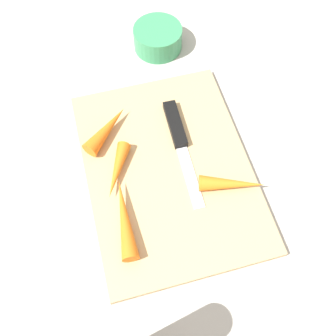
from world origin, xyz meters
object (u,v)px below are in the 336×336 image
object	(u,v)px
cutting_board	(168,170)
carrot_long	(232,184)
carrot_shortest	(117,170)
knife	(177,131)
small_bowl	(158,38)
carrot_longest	(125,218)
carrot_short	(107,129)

from	to	relation	value
cutting_board	carrot_long	size ratio (longest dim) A/B	3.53
carrot_shortest	cutting_board	bearing A→B (deg)	107.93
knife	small_bowl	size ratio (longest dim) A/B	2.16
small_bowl	carrot_long	bearing A→B (deg)	-174.34
carrot_longest	knife	bearing A→B (deg)	-37.73
knife	carrot_long	bearing A→B (deg)	25.71
carrot_long	small_bowl	distance (m)	0.33
cutting_board	carrot_longest	xyz separation A→B (m)	(-0.07, 0.09, 0.02)
carrot_shortest	carrot_long	bearing A→B (deg)	93.07
carrot_short	carrot_long	bearing A→B (deg)	-84.84
knife	carrot_short	bearing A→B (deg)	-102.56
carrot_short	carrot_long	size ratio (longest dim) A/B	0.96
carrot_longest	carrot_short	xyz separation A→B (m)	(0.16, -0.00, 0.00)
carrot_longest	carrot_short	distance (m)	0.16
cutting_board	knife	bearing A→B (deg)	-27.73
carrot_longest	carrot_shortest	size ratio (longest dim) A/B	1.32
carrot_longest	small_bowl	bearing A→B (deg)	-18.07
carrot_shortest	carrot_short	world-z (taller)	carrot_short
carrot_short	cutting_board	bearing A→B (deg)	-91.17
cutting_board	small_bowl	bearing A→B (deg)	-11.12
small_bowl	carrot_shortest	bearing A→B (deg)	152.92
cutting_board	knife	xyz separation A→B (m)	(0.06, -0.03, 0.01)
knife	carrot_short	xyz separation A→B (m)	(0.03, 0.11, 0.01)
cutting_board	knife	distance (m)	0.07
cutting_board	carrot_short	bearing A→B (deg)	41.98
knife	carrot_short	distance (m)	0.12
carrot_short	small_bowl	size ratio (longest dim) A/B	1.06
knife	small_bowl	world-z (taller)	small_bowl
carrot_longest	carrot_shortest	world-z (taller)	carrot_longest
cutting_board	carrot_shortest	distance (m)	0.08
carrot_short	carrot_longest	bearing A→B (deg)	-134.83
knife	carrot_shortest	world-z (taller)	carrot_shortest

